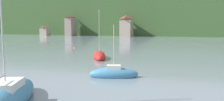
% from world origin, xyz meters
% --- Properties ---
extents(wooded_hillside, '(352.00, 64.70, 45.26)m').
position_xyz_m(wooded_hillside, '(18.91, 145.97, 8.39)').
color(wooded_hillside, '#38562D').
rests_on(wooded_hillside, ground_plane).
extents(shore_building_west, '(4.19, 3.94, 5.41)m').
position_xyz_m(shore_building_west, '(-56.61, 102.70, 2.63)').
color(shore_building_west, gray).
rests_on(shore_building_west, ground_plane).
extents(shore_building_westcentral, '(3.81, 6.29, 10.27)m').
position_xyz_m(shore_building_westcentral, '(-42.46, 103.82, 5.00)').
color(shore_building_westcentral, gray).
rests_on(shore_building_westcentral, ground_plane).
extents(shore_building_central, '(5.25, 6.19, 9.80)m').
position_xyz_m(shore_building_central, '(-14.15, 103.77, 4.75)').
color(shore_building_central, gray).
rests_on(shore_building_central, ground_plane).
extents(sailboat_near_0, '(4.91, 2.70, 5.36)m').
position_xyz_m(sailboat_near_0, '(2.98, 27.36, 0.33)').
color(sailboat_near_0, teal).
rests_on(sailboat_near_0, ground_plane).
extents(sailboat_near_1, '(4.95, 7.99, 9.61)m').
position_xyz_m(sailboat_near_1, '(-1.16, 18.28, 0.49)').
color(sailboat_near_1, teal).
rests_on(sailboat_near_1, ground_plane).
extents(sailboat_mid_4, '(3.92, 5.96, 7.70)m').
position_xyz_m(sailboat_mid_4, '(-2.54, 38.07, 0.35)').
color(sailboat_mid_4, red).
rests_on(sailboat_mid_4, ground_plane).
extents(mooring_buoy_near, '(0.42, 0.42, 0.42)m').
position_xyz_m(mooring_buoy_near, '(-12.92, 50.18, 0.00)').
color(mooring_buoy_near, orange).
rests_on(mooring_buoy_near, ground_plane).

